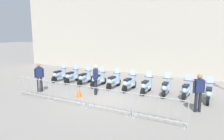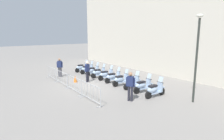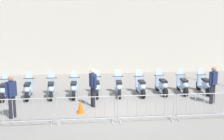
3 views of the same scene
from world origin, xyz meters
The scene contains 21 objects.
ground_plane centered at (0.00, 0.00, 0.00)m, with size 120.00×120.00×0.00m, color gray.
building_facade centered at (1.55, 8.65, 6.79)m, with size 28.00×2.40×13.58m, color beige.
motorcycle_0 centered at (-4.58, 2.89, 0.45)m, with size 0.62×1.72×1.24m.
motorcycle_1 centered at (-3.48, 2.74, 0.45)m, with size 0.62×1.72×1.24m.
motorcycle_2 centered at (-2.38, 2.53, 0.45)m, with size 0.61×1.72×1.24m.
motorcycle_3 centered at (-1.29, 2.33, 0.45)m, with size 0.69×1.71×1.24m.
motorcycle_4 centered at (-0.17, 2.20, 0.45)m, with size 0.67×1.71×1.24m.
motorcycle_5 centered at (0.91, 1.96, 0.45)m, with size 0.71×1.71×1.24m.
motorcycle_6 centered at (2.01, 1.69, 0.45)m, with size 0.63×1.72×1.24m.
motorcycle_7 centered at (3.13, 1.62, 0.45)m, with size 0.59×1.72×1.24m.
motorcycle_8 centered at (4.22, 1.43, 0.45)m, with size 0.69×1.71×1.24m.
motorcycle_9 centered at (5.31, 1.13, 0.45)m, with size 0.63×1.72×1.24m.
barrier_segment_0 centered at (-3.70, -0.99, 0.53)m, with size 2.20×0.80×1.07m.
barrier_segment_1 centered at (-1.43, -1.40, 0.53)m, with size 2.20×0.80×1.07m.
barrier_segment_2 centered at (0.85, -1.81, 0.53)m, with size 2.20×0.80×1.07m.
barrier_segment_3 centered at (3.13, -2.21, 0.53)m, with size 2.20×0.80×1.07m.
street_lamp centered at (7.40, 1.92, 3.05)m, with size 0.36×0.36×4.95m.
officer_near_row_end centered at (-0.71, 0.58, 0.98)m, with size 0.28×0.54×1.73m.
officer_mid_plaza centered at (-4.13, 0.05, 0.98)m, with size 0.42×0.41×1.73m.
officer_by_barriers centered at (4.68, -0.49, 0.98)m, with size 0.52×0.34×1.73m.
traffic_cone centered at (-1.41, -0.15, 0.28)m, with size 0.32×0.32×0.55m, color orange.
Camera 2 is at (11.30, -8.78, 3.82)m, focal length 30.05 mm.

